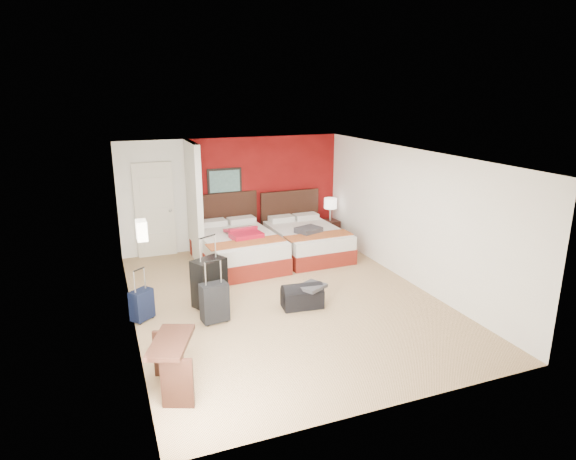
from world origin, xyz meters
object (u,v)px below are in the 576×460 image
bed_right (307,242)px  red_suitcase_open (243,233)px  suitcase_navy (142,306)px  duffel_bag (302,298)px  suitcase_black (209,284)px  nightstand (330,231)px  table_lamp (330,209)px  bed_left (238,249)px  suitcase_charcoal (215,304)px  desk (172,366)px

bed_right → red_suitcase_open: red_suitcase_open is taller
red_suitcase_open → suitcase_navy: size_ratio=1.78×
duffel_bag → suitcase_black: bearing=163.9°
suitcase_navy → nightstand: bearing=-7.4°
suitcase_black → nightstand: bearing=8.6°
nightstand → table_lamp: size_ratio=0.97×
bed_right → duffel_bag: (-1.15, -2.47, -0.13)m
nightstand → bed_right: bearing=-146.7°
bed_left → suitcase_charcoal: (-1.06, -2.45, -0.02)m
bed_right → suitcase_navy: bearing=-152.9°
red_suitcase_open → suitcase_black: suitcase_black is taller
suitcase_charcoal → duffel_bag: 1.49m
bed_right → desk: desk is taller
bed_right → suitcase_navy: 4.20m
bed_left → suitcase_black: 2.12m
bed_right → suitcase_charcoal: 3.62m
suitcase_black → suitcase_navy: suitcase_black is taller
nightstand → desk: (-4.42, -4.81, 0.08)m
suitcase_charcoal → suitcase_black: bearing=77.5°
red_suitcase_open → suitcase_charcoal: red_suitcase_open is taller
duffel_bag → desk: bearing=-139.5°
suitcase_black → red_suitcase_open: bearing=29.8°
suitcase_black → duffel_bag: suitcase_black is taller
duffel_bag → desk: (-2.37, -1.62, 0.17)m
nightstand → suitcase_navy: 5.34m
duffel_bag → desk: size_ratio=0.82×
table_lamp → suitcase_black: size_ratio=0.66×
table_lamp → suitcase_navy: table_lamp is taller
red_suitcase_open → suitcase_black: (-1.11, -1.76, -0.29)m
table_lamp → suitcase_black: bearing=-143.3°
bed_left → duffel_bag: (0.42, -2.44, -0.15)m
bed_right → suitcase_black: (-2.58, -1.88, 0.11)m
suitcase_black → bed_right: bearing=8.0°
red_suitcase_open → suitcase_charcoal: (-1.16, -2.35, -0.39)m
suitcase_black → suitcase_charcoal: size_ratio=1.32×
suitcase_navy → red_suitcase_open: bearing=2.4°
suitcase_navy → duffel_bag: suitcase_navy is taller
desk → suitcase_charcoal: bearing=83.7°
suitcase_black → suitcase_charcoal: (-0.05, -0.59, -0.10)m
suitcase_charcoal → desk: size_ratio=0.74×
nightstand → duffel_bag: nightstand is taller
duffel_bag → bed_right: bearing=71.0°
desk → duffel_bag: bearing=56.9°
nightstand → duffel_bag: bearing=-128.0°
suitcase_black → suitcase_navy: (-1.11, -0.12, -0.16)m
nightstand → suitcase_charcoal: (-3.54, -3.19, 0.05)m
bed_right → duffel_bag: size_ratio=2.95×
suitcase_navy → bed_left: bearing=5.2°
desk → bed_right: bearing=71.7°
suitcase_navy → table_lamp: bearing=-7.4°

